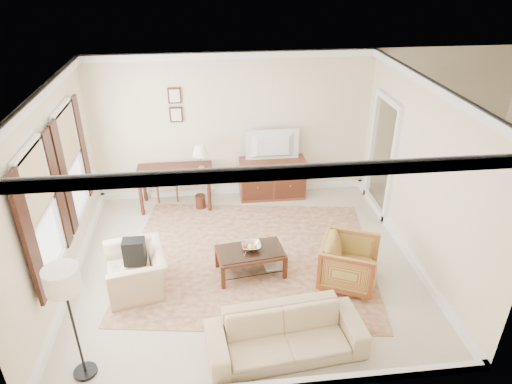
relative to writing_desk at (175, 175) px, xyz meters
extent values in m
cube|color=beige|center=(1.19, -2.04, -0.68)|extent=(5.50, 5.00, 0.01)
cube|color=white|center=(1.19, -2.04, 2.22)|extent=(5.50, 5.00, 0.01)
cube|color=beige|center=(1.19, 0.46, 0.77)|extent=(5.50, 0.01, 2.90)
cube|color=beige|center=(1.19, -4.54, 0.77)|extent=(5.50, 0.01, 2.90)
cube|color=beige|center=(-1.56, -2.04, 0.77)|extent=(0.01, 5.00, 2.90)
cube|color=beige|center=(3.94, -2.04, 0.77)|extent=(0.01, 5.00, 2.90)
cube|color=beige|center=(5.44, -0.89, -0.68)|extent=(3.00, 2.70, 0.01)
cube|color=maroon|center=(1.27, -1.89, -0.68)|extent=(4.44, 3.96, 0.01)
cube|color=#401E12|center=(0.00, 0.00, 0.08)|extent=(1.45, 0.73, 0.05)
cylinder|color=#401E12|center=(-0.65, -0.28, -0.31)|extent=(0.07, 0.07, 0.74)
cylinder|color=#401E12|center=(0.65, -0.28, -0.31)|extent=(0.07, 0.07, 0.74)
cylinder|color=#401E12|center=(-0.65, 0.28, -0.31)|extent=(0.07, 0.07, 0.74)
cylinder|color=#401E12|center=(0.65, 0.28, -0.31)|extent=(0.07, 0.07, 0.74)
cube|color=brown|center=(1.94, 0.18, -0.28)|extent=(1.32, 0.51, 0.81)
imported|color=black|center=(1.94, 0.16, 0.64)|extent=(1.01, 0.58, 0.13)
cube|color=#401E12|center=(1.23, -2.30, -0.29)|extent=(1.10, 0.73, 0.04)
cube|color=silver|center=(1.23, -2.30, -0.25)|extent=(1.04, 0.67, 0.01)
cube|color=silver|center=(1.23, -2.30, -0.54)|extent=(1.01, 0.65, 0.02)
cube|color=#401E12|center=(0.79, -2.64, -0.48)|extent=(0.07, 0.07, 0.40)
cube|color=#401E12|center=(1.75, -2.51, -0.48)|extent=(0.07, 0.07, 0.40)
cube|color=#401E12|center=(0.72, -2.10, -0.48)|extent=(0.07, 0.07, 0.40)
cube|color=#401E12|center=(1.68, -1.97, -0.48)|extent=(0.07, 0.07, 0.40)
imported|color=silver|center=(1.26, -2.24, -0.19)|extent=(0.42, 0.42, 0.10)
imported|color=brown|center=(1.02, -2.20, -0.51)|extent=(0.28, 0.05, 0.38)
imported|color=brown|center=(1.44, -2.36, -0.52)|extent=(0.28, 0.06, 0.38)
imported|color=brown|center=(2.69, -2.72, -0.26)|extent=(1.03, 1.06, 0.84)
imported|color=tan|center=(-0.49, -2.46, -0.26)|extent=(0.83, 1.09, 0.86)
cube|color=black|center=(-0.49, -2.39, -0.01)|extent=(0.34, 0.38, 0.40)
imported|color=tan|center=(1.51, -3.94, -0.30)|extent=(2.02, 0.77, 0.77)
cylinder|color=black|center=(-0.96, -4.00, -0.66)|extent=(0.28, 0.28, 0.04)
cylinder|color=black|center=(-0.96, -4.00, 0.00)|extent=(0.03, 0.03, 1.33)
cylinder|color=silver|center=(-0.96, -4.00, 0.76)|extent=(0.39, 0.39, 0.28)
camera|label=1|loc=(0.66, -8.06, 3.90)|focal=32.00mm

